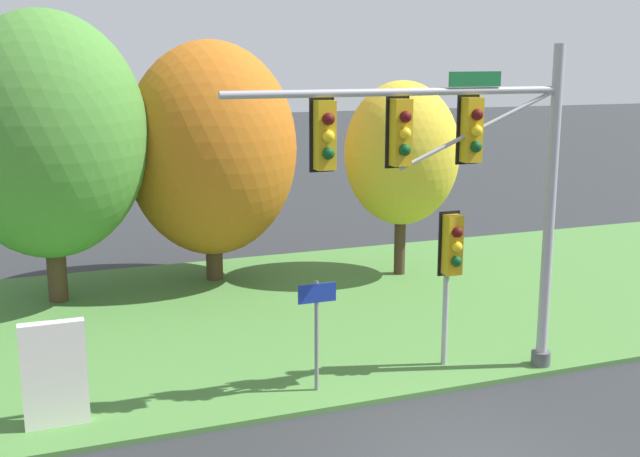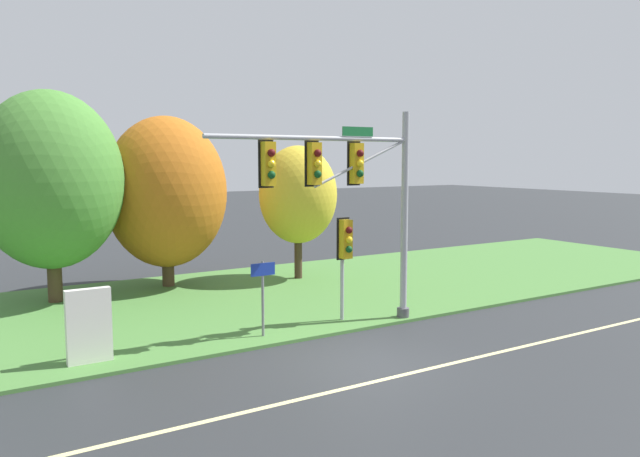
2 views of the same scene
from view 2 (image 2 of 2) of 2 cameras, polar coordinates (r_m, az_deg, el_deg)
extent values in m
plane|color=#282B2D|center=(16.51, 4.53, -12.11)|extent=(160.00, 160.00, 0.00)
cube|color=beige|center=(15.62, 7.22, -13.22)|extent=(36.00, 0.16, 0.01)
cube|color=#477A38|center=(23.39, -7.68, -6.47)|extent=(48.00, 11.50, 0.10)
cylinder|color=#9EA0A5|center=(20.15, 7.73, 1.12)|extent=(0.22, 0.22, 6.61)
cylinder|color=#4C4C51|center=(20.68, 7.60, -7.61)|extent=(0.40, 0.40, 0.30)
cylinder|color=#9EA0A5|center=(18.10, -0.51, 8.26)|extent=(6.77, 0.14, 0.14)
cylinder|color=#9EA0A5|center=(19.03, 3.86, 6.05)|extent=(3.42, 0.08, 1.47)
cube|color=gold|center=(18.91, 3.37, 5.96)|extent=(0.34, 0.28, 1.22)
cube|color=black|center=(19.04, 3.09, 5.96)|extent=(0.46, 0.04, 1.34)
sphere|color=#4C0C0C|center=(18.77, 3.69, 6.87)|extent=(0.22, 0.22, 0.22)
sphere|color=yellow|center=(18.77, 3.69, 5.95)|extent=(0.22, 0.22, 0.22)
sphere|color=#0C4219|center=(18.77, 3.68, 5.04)|extent=(0.22, 0.22, 0.22)
cube|color=gold|center=(18.09, -0.51, 5.95)|extent=(0.34, 0.28, 1.22)
cube|color=black|center=(18.22, -0.77, 5.95)|extent=(0.46, 0.04, 1.34)
sphere|color=#4C0C0C|center=(17.94, -0.21, 6.91)|extent=(0.22, 0.22, 0.22)
sphere|color=yellow|center=(17.94, -0.21, 5.95)|extent=(0.22, 0.22, 0.22)
sphere|color=#0C4219|center=(17.94, -0.21, 4.99)|extent=(0.22, 0.22, 0.22)
cube|color=gold|center=(17.35, -4.73, 5.91)|extent=(0.34, 0.28, 1.22)
cube|color=black|center=(17.50, -4.98, 5.91)|extent=(0.46, 0.04, 1.34)
sphere|color=#4C0C0C|center=(17.20, -4.47, 6.91)|extent=(0.22, 0.22, 0.22)
sphere|color=yellow|center=(17.20, -4.46, 5.91)|extent=(0.22, 0.22, 0.22)
sphere|color=#0C4219|center=(17.20, -4.45, 4.91)|extent=(0.22, 0.22, 0.22)
cube|color=#196B33|center=(18.89, 3.48, 8.84)|extent=(1.10, 0.04, 0.28)
cylinder|color=#9EA0A5|center=(19.87, 2.03, -3.87)|extent=(0.12, 0.12, 3.19)
cube|color=gold|center=(19.55, 2.38, -0.98)|extent=(0.34, 0.28, 1.22)
cube|color=black|center=(19.68, 2.11, -0.93)|extent=(0.46, 0.04, 1.34)
sphere|color=#4C0C0C|center=(19.37, 2.68, -0.16)|extent=(0.22, 0.22, 0.22)
sphere|color=yellow|center=(19.40, 2.67, -1.04)|extent=(0.22, 0.22, 0.22)
sphere|color=#0C4219|center=(19.44, 2.67, -1.91)|extent=(0.22, 0.22, 0.22)
cylinder|color=slate|center=(18.23, -5.26, -6.41)|extent=(0.08, 0.08, 2.20)
cube|color=#193399|center=(18.03, -5.24, -3.74)|extent=(0.76, 0.03, 0.37)
cylinder|color=#4C3823|center=(24.34, -23.15, -2.72)|extent=(0.51, 0.51, 2.99)
ellipsoid|color=#478433|center=(24.07, -23.45, 4.08)|extent=(5.06, 5.06, 6.32)
cylinder|color=#4C3823|center=(25.97, -13.75, -2.41)|extent=(0.48, 0.48, 2.48)
ellipsoid|color=#B76019|center=(25.71, -13.90, 3.26)|extent=(4.83, 4.83, 6.04)
cylinder|color=#423021|center=(26.85, -2.01, -1.72)|extent=(0.33, 0.33, 2.69)
ellipsoid|color=gold|center=(26.62, -2.02, 3.12)|extent=(3.34, 3.34, 4.17)
cube|color=silver|center=(16.91, -20.38, -8.34)|extent=(1.10, 0.24, 1.90)
cube|color=#4C4C51|center=(17.09, -21.60, -11.38)|extent=(0.10, 0.20, 0.10)
cube|color=#4C4C51|center=(17.23, -18.94, -11.12)|extent=(0.10, 0.20, 0.10)
camera|label=1|loc=(3.82, 21.27, 24.65)|focal=45.00mm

